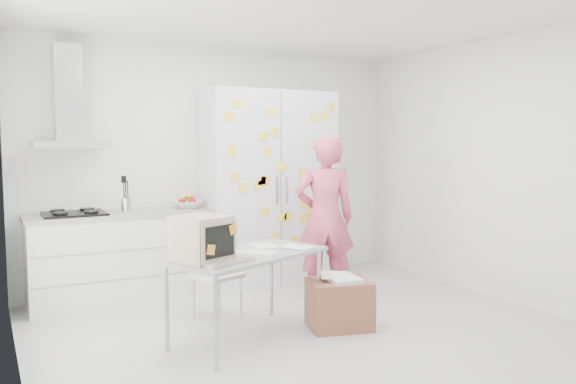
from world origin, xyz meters
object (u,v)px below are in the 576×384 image
person (325,218)px  desk (220,247)px  cardboard_box (339,303)px  chair (212,267)px

person → desk: (-1.46, -0.76, -0.04)m
person → cardboard_box: bearing=87.0°
cardboard_box → person: bearing=66.0°
chair → person: bearing=-18.8°
chair → desk: bearing=-125.3°
chair → cardboard_box: chair is taller
person → chair: (-1.23, 0.00, -0.38)m
person → desk: bearing=48.6°
person → chair: bearing=21.0°
desk → cardboard_box: desk is taller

